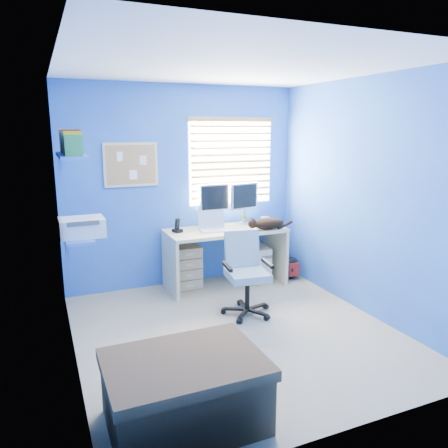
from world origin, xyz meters
name	(u,v)px	position (x,y,z in m)	size (l,w,h in m)	color
floor	(236,332)	(0.00, 0.00, 0.00)	(3.00, 3.20, 0.00)	gray
ceiling	(238,66)	(0.00, 0.00, 2.50)	(3.00, 3.20, 0.00)	white
wall_back	(183,187)	(0.00, 1.60, 1.25)	(3.00, 0.01, 2.50)	blue
wall_front	(348,251)	(0.00, -1.60, 1.25)	(3.00, 0.01, 2.50)	blue
wall_left	(66,221)	(-1.50, 0.00, 1.25)	(0.01, 3.20, 2.50)	blue
wall_right	(365,198)	(1.50, 0.00, 1.25)	(0.01, 3.20, 2.50)	blue
desk	(225,257)	(0.43, 1.26, 0.37)	(1.49, 0.65, 0.74)	beige
laptop	(213,222)	(0.26, 1.23, 0.85)	(0.33, 0.26, 0.22)	silver
monitor_left	(214,205)	(0.37, 1.49, 1.01)	(0.40, 0.12, 0.54)	silver
monitor_right	(244,204)	(0.77, 1.45, 1.01)	(0.40, 0.12, 0.54)	silver
phone	(177,225)	(-0.18, 1.32, 0.82)	(0.09, 0.11, 0.17)	black
mug	(244,219)	(0.80, 1.47, 0.79)	(0.10, 0.09, 0.10)	#34873C
cd_spindle	(265,220)	(1.07, 1.42, 0.78)	(0.13, 0.13, 0.07)	silver
cat	(269,223)	(0.92, 1.04, 0.81)	(0.41, 0.21, 0.14)	black
tower_pc	(259,262)	(0.94, 1.32, 0.23)	(0.19, 0.44, 0.45)	beige
drawer_boxes	(186,267)	(-0.06, 1.38, 0.27)	(0.35, 0.28, 0.54)	tan
yellow_book	(256,276)	(0.80, 1.12, 0.12)	(0.03, 0.17, 0.24)	yellow
backpack	(291,268)	(1.33, 1.14, 0.15)	(0.25, 0.19, 0.30)	black
bed_corner	(185,392)	(-0.89, -1.11, 0.24)	(1.00, 0.71, 0.48)	brown
office_chair	(246,284)	(0.30, 0.38, 0.33)	(0.58, 0.58, 0.89)	black
window_blinds	(232,162)	(0.65, 1.57, 1.55)	(1.15, 0.05, 1.10)	white
corkboard	(131,165)	(-0.65, 1.58, 1.55)	(0.64, 0.02, 0.52)	beige
wall_shelves	(75,186)	(-1.35, 0.75, 1.43)	(0.42, 0.90, 1.05)	#4370C9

